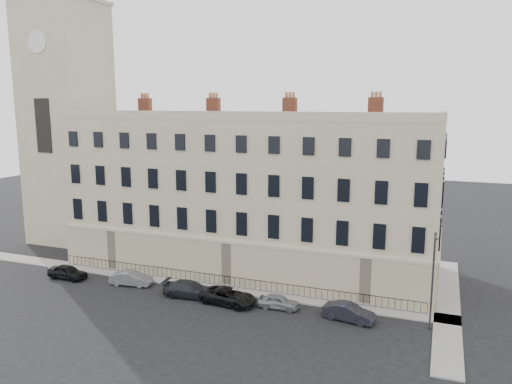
# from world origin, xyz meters

# --- Properties ---
(ground) EXTENTS (160.00, 160.00, 0.00)m
(ground) POSITION_xyz_m (0.00, 0.00, 0.00)
(ground) COLOR black
(ground) RESTS_ON ground
(terrace) EXTENTS (36.22, 12.22, 17.00)m
(terrace) POSITION_xyz_m (-5.97, 11.97, 7.50)
(terrace) COLOR #BCAE8C
(terrace) RESTS_ON ground
(church_tower) EXTENTS (8.00, 8.13, 44.00)m
(church_tower) POSITION_xyz_m (-30.00, 14.00, 18.66)
(church_tower) COLOR #BCAE8C
(church_tower) RESTS_ON ground
(pavement_terrace) EXTENTS (48.00, 2.00, 0.12)m
(pavement_terrace) POSITION_xyz_m (-10.00, 5.00, 0.06)
(pavement_terrace) COLOR gray
(pavement_terrace) RESTS_ON ground
(pavement_east_return) EXTENTS (2.00, 24.00, 0.12)m
(pavement_east_return) POSITION_xyz_m (13.00, 8.00, 0.06)
(pavement_east_return) COLOR gray
(pavement_east_return) RESTS_ON ground
(railings) EXTENTS (35.00, 0.04, 0.96)m
(railings) POSITION_xyz_m (-6.00, 5.40, 0.55)
(railings) COLOR black
(railings) RESTS_ON ground
(car_a) EXTENTS (3.89, 1.58, 1.32)m
(car_a) POSITION_xyz_m (-20.86, 2.09, 0.66)
(car_a) COLOR black
(car_a) RESTS_ON ground
(car_b) EXTENTS (4.02, 1.85, 1.28)m
(car_b) POSITION_xyz_m (-14.19, 2.79, 0.64)
(car_b) COLOR slate
(car_b) RESTS_ON ground
(car_c) EXTENTS (4.89, 2.39, 1.37)m
(car_c) POSITION_xyz_m (-7.80, 2.19, 0.69)
(car_c) COLOR black
(car_c) RESTS_ON ground
(car_d) EXTENTS (5.02, 2.77, 1.33)m
(car_d) POSITION_xyz_m (-4.06, 1.94, 0.67)
(car_d) COLOR black
(car_d) RESTS_ON ground
(car_e) EXTENTS (3.41, 1.46, 1.15)m
(car_e) POSITION_xyz_m (0.12, 2.55, 0.57)
(car_e) COLOR gray
(car_e) RESTS_ON ground
(car_f) EXTENTS (4.18, 1.99, 1.32)m
(car_f) POSITION_xyz_m (5.87, 2.27, 0.66)
(car_f) COLOR black
(car_f) RESTS_ON ground
(streetlamp) EXTENTS (0.27, 1.60, 7.39)m
(streetlamp) POSITION_xyz_m (11.76, 2.80, 4.09)
(streetlamp) COLOR #343539
(streetlamp) RESTS_ON ground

